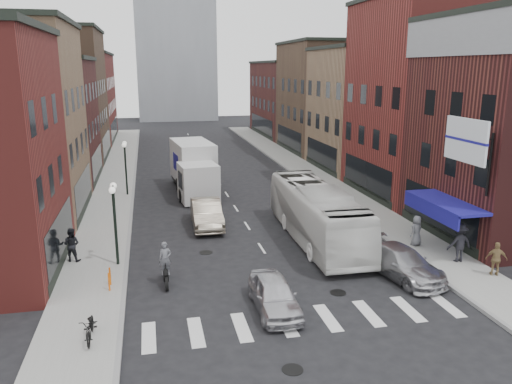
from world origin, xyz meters
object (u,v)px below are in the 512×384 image
ped_right_a (459,243)px  ped_right_c (417,231)px  streetlamp_far (125,158)px  motorcycle_rider (166,265)px  bike_rack (110,279)px  ped_left_solo (72,245)px  billboard_sign (467,142)px  parked_bicycle (90,327)px  box_truck (194,169)px  curb_car (402,263)px  sedan_left_near (274,295)px  streetlamp_near (114,209)px  transit_bus (316,213)px  sedan_left_far (207,213)px  ped_right_b (496,259)px

ped_right_a → ped_right_c: 2.67m
streetlamp_far → motorcycle_rider: streetlamp_far is taller
bike_rack → ped_left_solo: ped_left_solo is taller
billboard_sign → parked_bicycle: 17.79m
billboard_sign → parked_bicycle: billboard_sign is taller
box_truck → parked_bicycle: bearing=-111.5°
curb_car → parked_bicycle: bearing=-179.7°
sedan_left_near → ped_right_a: (10.04, 2.77, 0.44)m
sedan_left_near → ped_right_a: ped_right_a is taller
streetlamp_near → ped_right_a: (16.35, -3.18, -1.79)m
streetlamp_far → bike_rack: size_ratio=5.14×
ped_left_solo → ped_right_a: size_ratio=0.87×
streetlamp_far → curb_car: (12.87, -18.00, -2.22)m
streetlamp_near → bike_rack: (-0.20, -2.70, -2.36)m
box_truck → motorcycle_rider: bearing=-106.3°
ped_left_solo → motorcycle_rider: bearing=160.0°
box_truck → ped_left_solo: bearing=-125.4°
streetlamp_near → curb_car: bearing=-17.3°
ped_right_a → ped_right_c: size_ratio=1.19×
billboard_sign → ped_left_solo: bearing=166.4°
billboard_sign → motorcycle_rider: billboard_sign is taller
billboard_sign → transit_bus: 8.71m
streetlamp_far → motorcycle_rider: bearing=-82.4°
streetlamp_far → ped_right_a: size_ratio=2.12×
billboard_sign → ped_left_solo: size_ratio=2.19×
transit_bus → ped_right_a: bearing=-39.3°
bike_rack → sedan_left_far: (5.18, 8.18, 0.26)m
streetlamp_far → curb_car: 22.24m
billboard_sign → transit_bus: bearing=136.0°
box_truck → sedan_left_near: 20.15m
motorcycle_rider → ped_right_b: motorcycle_rider is taller
streetlamp_near → motorcycle_rider: bearing=-49.4°
streetlamp_near → motorcycle_rider: 3.92m
box_truck → transit_bus: box_truck is taller
sedan_left_far → sedan_left_near: bearing=-81.8°
transit_bus → ped_right_a: 7.49m
sedan_left_far → ped_right_b: bearing=-39.8°
motorcycle_rider → sedan_left_near: (4.11, -3.37, -0.26)m
streetlamp_near → sedan_left_near: 8.96m
bike_rack → curb_car: curb_car is taller
bike_rack → box_truck: (5.28, 16.82, 1.33)m
billboard_sign → parked_bicycle: size_ratio=2.12×
sedan_left_near → curb_car: curb_car is taller
sedan_left_near → ped_right_a: 10.42m
sedan_left_far → ped_right_c: (10.53, -6.13, 0.15)m
streetlamp_near → ped_right_b: streetlamp_near is taller
billboard_sign → box_truck: size_ratio=0.41×
motorcycle_rider → curb_car: bearing=-6.3°
streetlamp_near → ped_left_solo: streetlamp_near is taller
curb_car → ped_right_c: 4.28m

